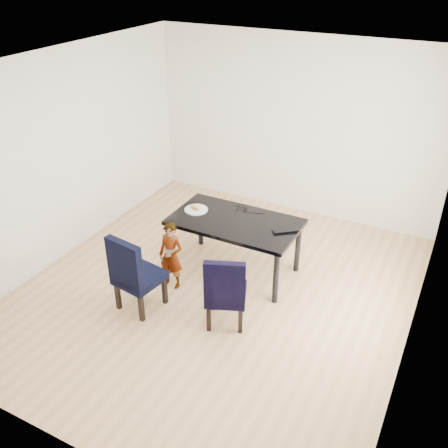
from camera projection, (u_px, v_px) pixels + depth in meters
The scene contains 14 objects.
floor at pixel (217, 291), 6.19m from camera, with size 4.50×5.00×0.01m, color tan.
ceiling at pixel (215, 68), 4.85m from camera, with size 4.50×5.00×0.01m, color white.
wall_back at pixel (295, 127), 7.45m from camera, with size 4.50×0.01×2.70m, color white.
wall_front at pixel (51, 329), 3.59m from camera, with size 4.50×0.01×2.70m, color silver.
wall_left at pixel (62, 157), 6.42m from camera, with size 0.01×5.00×2.70m, color silver.
wall_right at pixel (430, 242), 4.62m from camera, with size 0.01×5.00×2.70m, color white.
dining_table at pixel (235, 246), 6.39m from camera, with size 1.60×0.90×0.75m, color black.
chair_left at pixel (139, 271), 5.69m from camera, with size 0.47×0.49×0.99m, color black.
chair_right at pixel (226, 288), 5.48m from camera, with size 0.44×0.46×0.92m, color black.
child at pixel (171, 256), 6.07m from camera, with size 0.32×0.21×0.88m, color orange.
plate at pixel (196, 210), 6.43m from camera, with size 0.30×0.30×0.02m, color silver.
sandwich at pixel (196, 207), 6.40m from camera, with size 0.17×0.08×0.07m, color #C09044.
laptop at pixel (285, 228), 6.01m from camera, with size 0.32×0.21×0.03m, color black.
cable_tangle at pixel (241, 211), 6.42m from camera, with size 0.14×0.14×0.01m, color black.
Camera 1 is at (2.37, -4.36, 3.78)m, focal length 40.00 mm.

